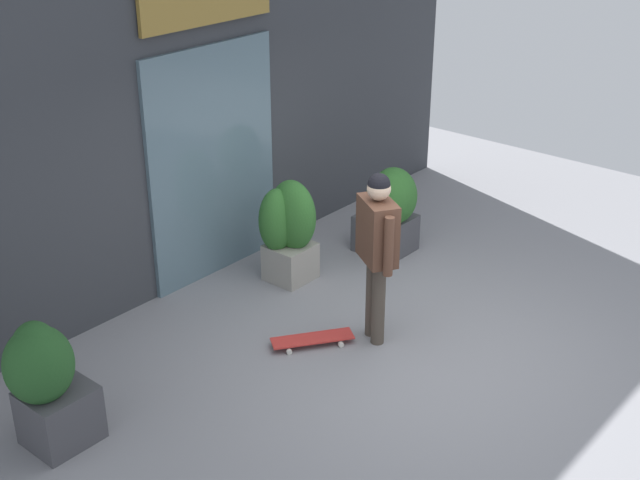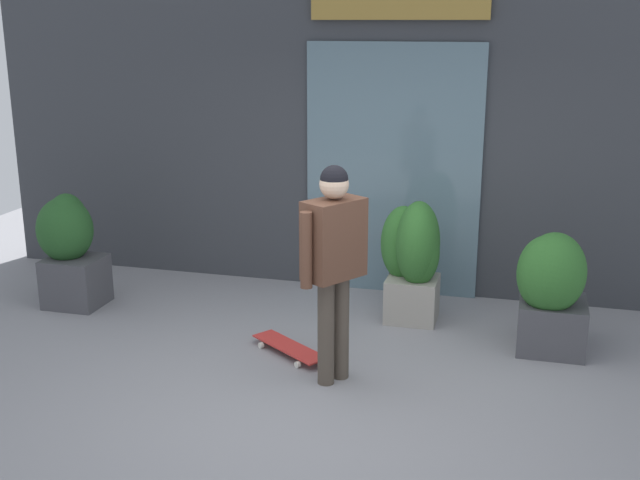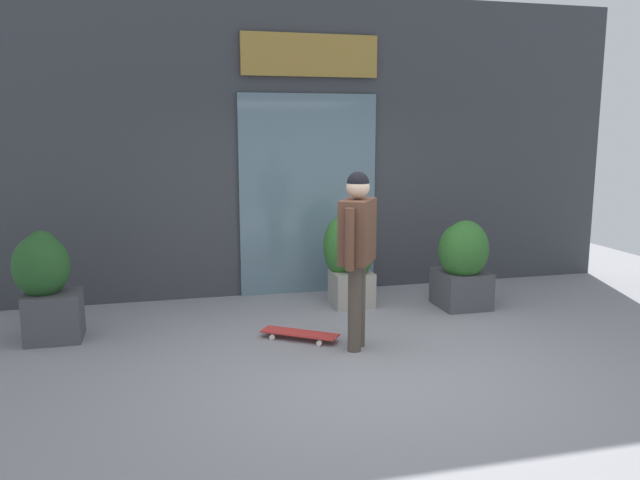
{
  "view_description": "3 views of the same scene",
  "coord_description": "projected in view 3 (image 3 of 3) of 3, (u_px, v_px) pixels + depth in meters",
  "views": [
    {
      "loc": [
        -5.8,
        -3.84,
        4.47
      ],
      "look_at": [
        -0.23,
        0.87,
        1.0
      ],
      "focal_mm": 48.02,
      "sensor_mm": 36.0,
      "label": 1
    },
    {
      "loc": [
        1.39,
        -5.17,
        2.75
      ],
      "look_at": [
        -0.23,
        0.87,
        1.0
      ],
      "focal_mm": 44.27,
      "sensor_mm": 36.0,
      "label": 2
    },
    {
      "loc": [
        -1.81,
        -5.29,
        2.12
      ],
      "look_at": [
        -0.23,
        0.87,
        1.0
      ],
      "focal_mm": 35.71,
      "sensor_mm": 36.0,
      "label": 3
    }
  ],
  "objects": [
    {
      "name": "skateboard",
      "position": [
        300.0,
        334.0,
        6.46
      ],
      "size": [
        0.77,
        0.63,
        0.08
      ],
      "rotation": [
        0.0,
        0.0,
        2.53
      ],
      "color": "red",
      "rests_on": "ground_plane"
    },
    {
      "name": "planter_box_right",
      "position": [
        45.0,
        280.0,
        6.37
      ],
      "size": [
        0.63,
        0.54,
        1.12
      ],
      "color": "#47474C",
      "rests_on": "ground_plane"
    },
    {
      "name": "ground_plane",
      "position": [
        367.0,
        361.0,
        5.86
      ],
      "size": [
        12.0,
        12.0,
        0.0
      ],
      "primitive_type": "plane",
      "color": "gray"
    },
    {
      "name": "planter_box_left",
      "position": [
        462.0,
        259.0,
        7.47
      ],
      "size": [
        0.6,
        0.69,
        1.06
      ],
      "color": "#47474C",
      "rests_on": "ground_plane"
    },
    {
      "name": "skateboarder",
      "position": [
        357.0,
        241.0,
        6.03
      ],
      "size": [
        0.47,
        0.56,
        1.72
      ],
      "rotation": [
        0.0,
        0.0,
        2.58
      ],
      "color": "#4C4238",
      "rests_on": "ground_plane"
    },
    {
      "name": "planter_box_mid",
      "position": [
        352.0,
        254.0,
        7.61
      ],
      "size": [
        0.57,
        0.58,
        1.15
      ],
      "color": "gray",
      "rests_on": "ground_plane"
    },
    {
      "name": "building_facade",
      "position": [
        301.0,
        148.0,
        8.16
      ],
      "size": [
        8.67,
        0.31,
        3.76
      ],
      "color": "#383A3F",
      "rests_on": "ground_plane"
    }
  ]
}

